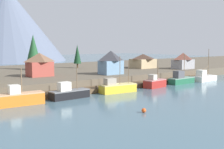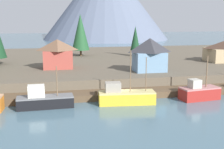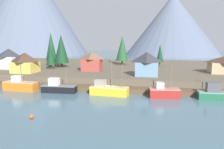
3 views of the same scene
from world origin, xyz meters
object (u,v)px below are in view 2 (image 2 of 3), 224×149
Objects in this scene: house_red at (58,54)px; conifer_near_left at (80,32)px; fishing_boat_black at (44,100)px; house_blue at (150,54)px; conifer_back_left at (135,38)px; fishing_boat_red at (199,92)px; fishing_boat_yellow at (125,96)px; house_tan at (223,51)px.

conifer_near_left is (6.49, 19.20, 3.33)m from house_red.
house_blue is at bearing 28.89° from fishing_boat_black.
fishing_boat_black is at bearing -123.50° from conifer_back_left.
house_blue is (-4.05, 11.99, 4.55)m from fishing_boat_red.
fishing_boat_black is at bearing -175.99° from fishing_boat_yellow.
fishing_boat_yellow is 1.35× the size of house_blue.
fishing_boat_black is 45.58m from house_tan.
house_blue reaches higher than fishing_boat_red.
house_red is at bearing 157.41° from house_blue.
fishing_boat_yellow is at bearing -3.85° from fishing_boat_black.
house_tan is (16.92, 21.34, 3.77)m from fishing_boat_red.
house_red is (-16.82, 7.00, -0.23)m from house_blue.
fishing_boat_black is 1.31× the size of house_red.
fishing_boat_yellow is 1.10× the size of house_tan.
conifer_back_left is (11.38, 35.04, 6.03)m from fishing_boat_yellow.
conifer_back_left reaches higher than fishing_boat_red.
house_blue is at bearing -99.18° from conifer_back_left.
fishing_boat_black is 0.93× the size of fishing_boat_yellow.
fishing_boat_black is 39.69m from conifer_near_left.
fishing_boat_yellow is at bearing -86.01° from conifer_near_left.
conifer_near_left reaches higher than fishing_boat_red.
conifer_near_left is (-2.66, 38.20, 7.67)m from fishing_boat_yellow.
fishing_boat_yellow is at bearing -64.26° from house_red.
fishing_boat_yellow is (11.61, -0.31, 0.04)m from fishing_boat_black.
house_tan is 35.76m from conifer_near_left.
house_red is 0.54× the size of conifer_near_left.
conifer_near_left is at bearing 99.51° from fishing_boat_yellow.
house_tan is at bearing -38.45° from conifer_back_left.
conifer_back_left reaches higher than house_blue.
fishing_boat_red is (11.71, -0.00, 0.02)m from fishing_boat_yellow.
fishing_boat_black is 23.33m from fishing_boat_red.
conifer_near_left is at bearing 71.32° from house_red.
conifer_back_left is (-17.25, 13.70, 2.23)m from house_tan.
fishing_boat_black is at bearing -97.48° from house_red.
fishing_boat_red is 13.45m from house_blue.
house_red is (-20.87, 18.99, 4.31)m from fishing_boat_red.
house_red is (-37.79, -2.35, 0.54)m from house_tan.
conifer_back_left reaches higher than fishing_boat_yellow.
fishing_boat_red is 0.86× the size of conifer_back_left.
house_tan is at bearing 43.89° from fishing_boat_red.
fishing_boat_yellow is at bearing -108.00° from conifer_back_left.
conifer_back_left reaches higher than fishing_boat_black.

